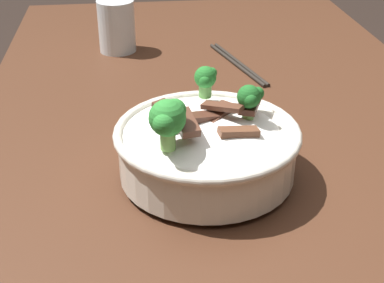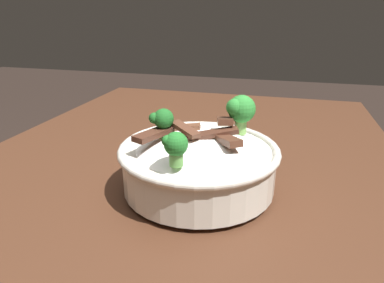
# 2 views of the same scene
# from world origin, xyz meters

# --- Properties ---
(dining_table) EXTENTS (1.52, 0.81, 0.76)m
(dining_table) POSITION_xyz_m (0.00, 0.00, 0.65)
(dining_table) COLOR #472819
(dining_table) RESTS_ON ground
(rice_bowl) EXTENTS (0.24, 0.24, 0.14)m
(rice_bowl) POSITION_xyz_m (0.11, -0.05, 0.81)
(rice_bowl) COLOR silver
(rice_bowl) RESTS_ON dining_table
(drinking_glass) EXTENTS (0.08, 0.08, 0.11)m
(drinking_glass) POSITION_xyz_m (-0.39, -0.17, 0.81)
(drinking_glass) COLOR white
(drinking_glass) RESTS_ON dining_table
(chopsticks_pair) EXTENTS (0.23, 0.08, 0.01)m
(chopsticks_pair) POSITION_xyz_m (-0.28, 0.06, 0.76)
(chopsticks_pair) COLOR #28231E
(chopsticks_pair) RESTS_ON dining_table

